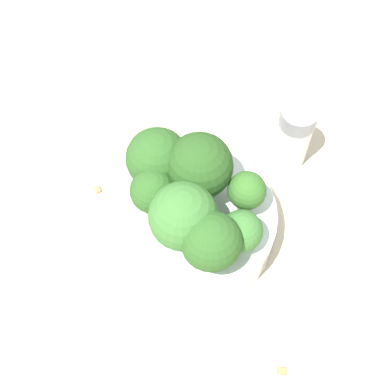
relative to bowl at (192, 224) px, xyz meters
The scene contains 13 objects.
ground_plane 0.02m from the bowl, ahead, with size 3.00×3.00×0.00m, color beige.
bowl is the anchor object (origin of this frame).
broccoli_floret_0 0.06m from the bowl, 98.17° to the right, with size 0.06×0.06×0.07m.
broccoli_floret_1 0.08m from the bowl, 56.11° to the right, with size 0.05×0.05×0.06m.
broccoli_floret_2 0.07m from the bowl, 88.45° to the left, with size 0.06×0.06×0.07m.
broccoli_floret_3 0.07m from the bowl, 21.12° to the left, with size 0.03×0.03×0.05m.
broccoli_floret_4 0.06m from the bowl, 167.56° to the right, with size 0.04×0.04×0.05m.
broccoli_floret_5 0.07m from the bowl, 147.65° to the left, with size 0.05×0.05×0.06m.
broccoli_floret_6 0.07m from the bowl, 21.40° to the right, with size 0.04×0.04×0.04m.
pepper_shaker 0.13m from the bowl, 57.30° to the left, with size 0.04×0.04×0.08m.
almond_crumb_0 0.10m from the bowl, 135.02° to the left, with size 0.01×0.00×0.01m, color olive.
almond_crumb_1 0.15m from the bowl, 43.52° to the right, with size 0.01×0.01×0.01m, color #AD7F4C.
almond_crumb_2 0.11m from the bowl, 168.85° to the left, with size 0.01×0.00×0.01m, color #AD7F4C.
Camera 1 is at (0.06, -0.21, 0.46)m, focal length 50.00 mm.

